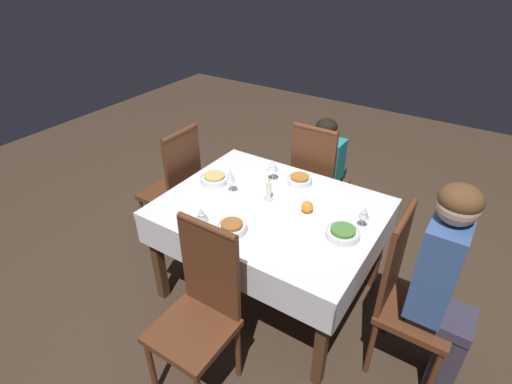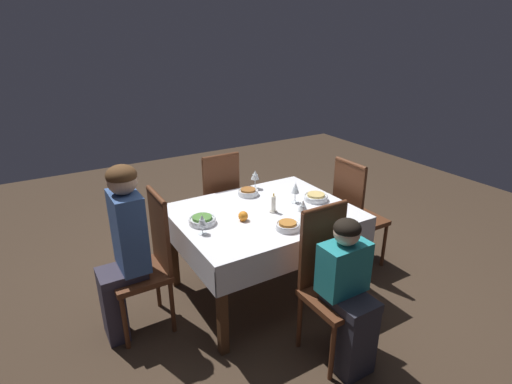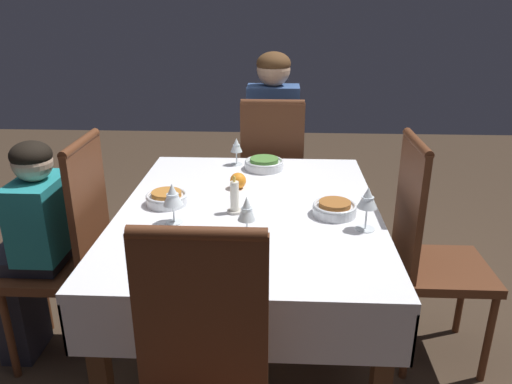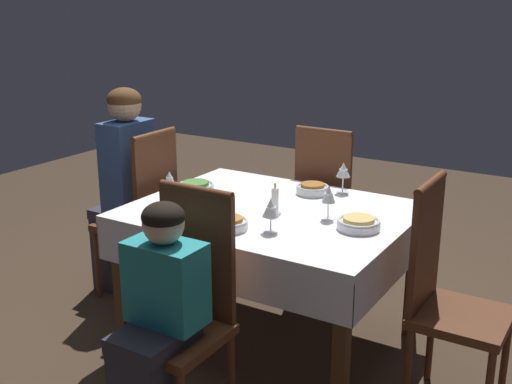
{
  "view_description": "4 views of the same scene",
  "coord_description": "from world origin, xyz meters",
  "px_view_note": "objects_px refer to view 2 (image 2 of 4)",
  "views": [
    {
      "loc": [
        1.04,
        -1.78,
        2.13
      ],
      "look_at": [
        -0.08,
        -0.06,
        0.83
      ],
      "focal_mm": 28.0,
      "sensor_mm": 36.0,
      "label": 1
    },
    {
      "loc": [
        1.49,
        2.36,
        2.01
      ],
      "look_at": [
        0.04,
        -0.05,
        0.87
      ],
      "focal_mm": 28.0,
      "sensor_mm": 36.0,
      "label": 2
    },
    {
      "loc": [
        -1.87,
        -0.12,
        1.53
      ],
      "look_at": [
        0.07,
        -0.02,
        0.77
      ],
      "focal_mm": 35.0,
      "sensor_mm": 36.0,
      "label": 3
    },
    {
      "loc": [
        -1.5,
        2.59,
        1.73
      ],
      "look_at": [
        0.06,
        0.04,
        0.82
      ],
      "focal_mm": 45.0,
      "sensor_mm": 36.0,
      "label": 4
    }
  ],
  "objects_px": {
    "chair_south": "(217,201)",
    "dining_table": "(264,221)",
    "orange_fruit": "(243,216)",
    "wine_glass_east": "(202,221)",
    "wine_glass_south": "(255,176)",
    "wine_glass_west": "(295,189)",
    "person_child_teal": "(349,291)",
    "bowl_north": "(288,226)",
    "chair_east": "(148,259)",
    "chair_north": "(331,278)",
    "candle_centerpiece": "(274,205)",
    "person_adult_denim": "(123,244)",
    "bowl_west": "(316,197)",
    "bowl_east": "(202,220)",
    "chair_west": "(355,211)",
    "bowl_south": "(248,192)",
    "wine_glass_north": "(303,206)"
  },
  "relations": [
    {
      "from": "chair_south",
      "to": "dining_table",
      "type": "bearing_deg",
      "value": 92.77
    },
    {
      "from": "orange_fruit",
      "to": "wine_glass_east",
      "type": "bearing_deg",
      "value": 5.93
    },
    {
      "from": "wine_glass_south",
      "to": "orange_fruit",
      "type": "height_order",
      "value": "wine_glass_south"
    },
    {
      "from": "wine_glass_east",
      "to": "wine_glass_west",
      "type": "distance_m",
      "value": 0.86
    },
    {
      "from": "wine_glass_west",
      "to": "wine_glass_south",
      "type": "xyz_separation_m",
      "value": [
        0.12,
        -0.43,
        0.0
      ]
    },
    {
      "from": "orange_fruit",
      "to": "chair_south",
      "type": "bearing_deg",
      "value": -102.41
    },
    {
      "from": "person_child_teal",
      "to": "bowl_north",
      "type": "distance_m",
      "value": 0.62
    },
    {
      "from": "chair_east",
      "to": "bowl_north",
      "type": "height_order",
      "value": "chair_east"
    },
    {
      "from": "dining_table",
      "to": "chair_north",
      "type": "distance_m",
      "value": 0.76
    },
    {
      "from": "chair_north",
      "to": "wine_glass_east",
      "type": "xyz_separation_m",
      "value": [
        0.59,
        -0.66,
        0.28
      ]
    },
    {
      "from": "wine_glass_west",
      "to": "wine_glass_south",
      "type": "distance_m",
      "value": 0.45
    },
    {
      "from": "chair_east",
      "to": "chair_north",
      "type": "xyz_separation_m",
      "value": [
        -0.93,
        0.83,
        0.0
      ]
    },
    {
      "from": "candle_centerpiece",
      "to": "person_adult_denim",
      "type": "bearing_deg",
      "value": -6.89
    },
    {
      "from": "chair_south",
      "to": "bowl_west",
      "type": "height_order",
      "value": "chair_south"
    },
    {
      "from": "person_adult_denim",
      "to": "wine_glass_east",
      "type": "xyz_separation_m",
      "value": [
        -0.5,
        0.18,
        0.12
      ]
    },
    {
      "from": "bowl_east",
      "to": "bowl_west",
      "type": "distance_m",
      "value": 0.97
    },
    {
      "from": "chair_west",
      "to": "bowl_south",
      "type": "bearing_deg",
      "value": 63.61
    },
    {
      "from": "wine_glass_east",
      "to": "bowl_north",
      "type": "distance_m",
      "value": 0.59
    },
    {
      "from": "person_adult_denim",
      "to": "candle_centerpiece",
      "type": "height_order",
      "value": "person_adult_denim"
    },
    {
      "from": "dining_table",
      "to": "person_child_teal",
      "type": "distance_m",
      "value": 0.93
    },
    {
      "from": "wine_glass_east",
      "to": "orange_fruit",
      "type": "xyz_separation_m",
      "value": [
        -0.34,
        -0.03,
        -0.06
      ]
    },
    {
      "from": "bowl_west",
      "to": "wine_glass_south",
      "type": "distance_m",
      "value": 0.57
    },
    {
      "from": "chair_north",
      "to": "chair_south",
      "type": "bearing_deg",
      "value": 92.73
    },
    {
      "from": "dining_table",
      "to": "person_child_teal",
      "type": "bearing_deg",
      "value": 92.19
    },
    {
      "from": "chair_north",
      "to": "person_adult_denim",
      "type": "distance_m",
      "value": 1.38
    },
    {
      "from": "person_adult_denim",
      "to": "wine_glass_north",
      "type": "height_order",
      "value": "person_adult_denim"
    },
    {
      "from": "chair_east",
      "to": "chair_north",
      "type": "distance_m",
      "value": 1.25
    },
    {
      "from": "bowl_north",
      "to": "dining_table",
      "type": "bearing_deg",
      "value": -93.06
    },
    {
      "from": "wine_glass_north",
      "to": "wine_glass_east",
      "type": "bearing_deg",
      "value": -14.09
    },
    {
      "from": "bowl_east",
      "to": "wine_glass_east",
      "type": "bearing_deg",
      "value": 67.01
    },
    {
      "from": "dining_table",
      "to": "chair_east",
      "type": "bearing_deg",
      "value": -4.97
    },
    {
      "from": "chair_north",
      "to": "bowl_east",
      "type": "distance_m",
      "value": 0.98
    },
    {
      "from": "person_adult_denim",
      "to": "bowl_west",
      "type": "bearing_deg",
      "value": 85.6
    },
    {
      "from": "dining_table",
      "to": "bowl_south",
      "type": "distance_m",
      "value": 0.36
    },
    {
      "from": "wine_glass_east",
      "to": "wine_glass_south",
      "type": "distance_m",
      "value": 0.92
    },
    {
      "from": "chair_north",
      "to": "person_adult_denim",
      "type": "relative_size",
      "value": 0.82
    },
    {
      "from": "dining_table",
      "to": "wine_glass_east",
      "type": "bearing_deg",
      "value": 10.13
    },
    {
      "from": "dining_table",
      "to": "orange_fruit",
      "type": "bearing_deg",
      "value": 16.43
    },
    {
      "from": "wine_glass_west",
      "to": "orange_fruit",
      "type": "xyz_separation_m",
      "value": [
        0.52,
        0.07,
        -0.08
      ]
    },
    {
      "from": "chair_west",
      "to": "wine_glass_west",
      "type": "height_order",
      "value": "chair_west"
    },
    {
      "from": "chair_north",
      "to": "bowl_west",
      "type": "bearing_deg",
      "value": 58.32
    },
    {
      "from": "bowl_west",
      "to": "wine_glass_west",
      "type": "relative_size",
      "value": 1.16
    },
    {
      "from": "dining_table",
      "to": "bowl_east",
      "type": "relative_size",
      "value": 6.82
    },
    {
      "from": "bowl_east",
      "to": "chair_north",
      "type": "bearing_deg",
      "value": 123.44
    },
    {
      "from": "chair_south",
      "to": "person_adult_denim",
      "type": "relative_size",
      "value": 0.82
    },
    {
      "from": "chair_north",
      "to": "orange_fruit",
      "type": "relative_size",
      "value": 14.04
    },
    {
      "from": "chair_east",
      "to": "bowl_east",
      "type": "xyz_separation_m",
      "value": [
        -0.41,
        0.03,
        0.21
      ]
    },
    {
      "from": "wine_glass_west",
      "to": "bowl_south",
      "type": "xyz_separation_m",
      "value": [
        0.25,
        -0.33,
        -0.09
      ]
    },
    {
      "from": "wine_glass_east",
      "to": "person_child_teal",
      "type": "bearing_deg",
      "value": 125.47
    },
    {
      "from": "person_child_teal",
      "to": "wine_glass_south",
      "type": "relative_size",
      "value": 6.0
    }
  ]
}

